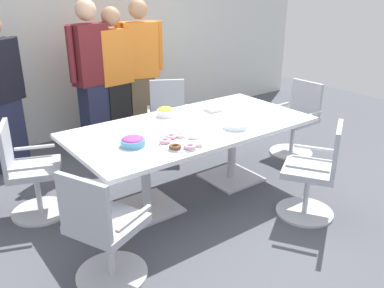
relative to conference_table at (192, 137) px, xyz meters
name	(u,v)px	position (x,y,z in m)	size (l,w,h in m)	color
ground_plane	(192,193)	(0.00, 0.00, -0.63)	(10.00, 10.00, 0.01)	#4C4F56
back_wall	(86,33)	(0.00, 2.40, 0.77)	(8.00, 0.10, 2.80)	silver
conference_table	(192,137)	(0.00, 0.00, 0.00)	(2.40, 1.20, 0.75)	white
office_chair_0	(29,175)	(-1.45, 0.58, -0.22)	(0.70, 0.70, 0.91)	silver
office_chair_1	(103,234)	(-1.31, -0.70, -0.22)	(0.71, 0.71, 0.91)	silver
office_chair_2	(315,176)	(0.64, -1.02, -0.22)	(0.74, 0.74, 0.91)	silver
office_chair_3	(296,122)	(1.70, 0.07, -0.22)	(0.56, 0.56, 0.91)	silver
office_chair_4	(169,122)	(0.43, 1.07, -0.22)	(0.74, 0.74, 0.91)	silver
person_standing_0	(2,94)	(-1.33, 1.69, 0.29)	(0.58, 0.39, 1.76)	#232842
person_standing_1	(92,76)	(-0.32, 1.59, 0.37)	(0.61, 0.33, 1.88)	#232842
person_standing_2	(115,77)	(0.01, 1.64, 0.31)	(0.62, 0.27, 1.79)	black
person_standing_3	(141,70)	(0.39, 1.63, 0.35)	(0.61, 0.33, 1.86)	brown
snack_bowl_chips_yellow	(165,112)	(-0.05, 0.39, 0.17)	(0.18, 0.18, 0.10)	white
snack_bowl_candy_mix	(133,141)	(-0.73, -0.12, 0.17)	(0.22, 0.22, 0.09)	#4C9EC6
donut_platter	(182,142)	(-0.36, -0.33, 0.14)	(0.40, 0.40, 0.04)	white
plate_stack	(235,126)	(0.28, -0.32, 0.15)	(0.23, 0.23, 0.05)	white
napkin_pile	(213,108)	(0.47, 0.25, 0.16)	(0.16, 0.16, 0.07)	white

